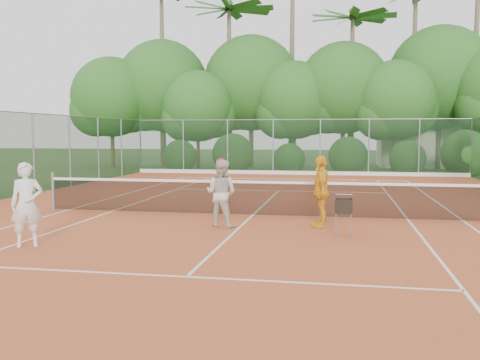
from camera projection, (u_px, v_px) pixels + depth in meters
name	position (u px, v px, depth m)	size (l,w,h in m)	color
ground	(252.00, 216.00, 14.65)	(120.00, 120.00, 0.00)	#274619
clay_court	(252.00, 216.00, 14.65)	(18.00, 36.00, 0.02)	#B9542A
club_building	(439.00, 145.00, 36.37)	(8.00, 5.00, 3.00)	beige
tennis_net	(252.00, 197.00, 14.60)	(11.97, 0.10, 1.10)	gray
player_white	(27.00, 204.00, 10.60)	(0.61, 0.40, 1.68)	white
player_center_grp	(221.00, 193.00, 12.86)	(0.91, 0.78, 1.65)	beige
player_yellow	(321.00, 191.00, 12.76)	(1.01, 0.42, 1.73)	gold
ball_hopper	(344.00, 207.00, 11.63)	(0.36, 0.36, 0.82)	gray
stray_ball_a	(287.00, 183.00, 24.00)	(0.07, 0.07, 0.07)	#C6D431
stray_ball_b	(354.00, 179.00, 25.74)	(0.07, 0.07, 0.07)	#CFE735
stray_ball_c	(389.00, 184.00, 23.23)	(0.07, 0.07, 0.07)	yellow
court_markings	(252.00, 215.00, 14.65)	(11.03, 23.83, 0.01)	white
fence_back	(296.00, 147.00, 29.20)	(18.07, 0.07, 3.00)	#19381E
tropical_treeline	(326.00, 88.00, 33.74)	(32.10, 8.49, 15.03)	brown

